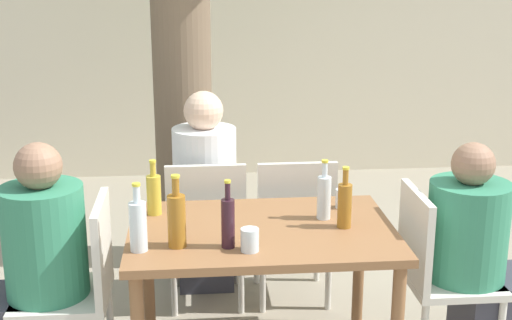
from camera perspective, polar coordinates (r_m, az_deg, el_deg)
The scene contains 17 objects.
cafe_building_wall at distance 6.51m, azimuth -2.47°, elevation 10.92°, with size 10.00×0.08×2.80m.
dining_table_front at distance 3.42m, azimuth 0.46°, elevation -6.86°, with size 1.26×0.85×0.74m.
patio_chair_0 at distance 3.51m, azimuth -13.88°, elevation -9.33°, with size 0.44×0.44×0.89m.
patio_chair_1 at distance 3.66m, azimuth 14.15°, elevation -8.26°, with size 0.44×0.44×0.89m.
patio_chair_2 at distance 4.07m, azimuth -4.00°, elevation -5.25°, with size 0.44×0.44×0.89m.
patio_chair_3 at distance 4.11m, azimuth 3.05°, elevation -5.02°, with size 0.44×0.44×0.89m.
person_seated_0 at distance 3.54m, azimuth -17.64°, elevation -8.87°, with size 0.59×0.38×1.18m.
person_seated_1 at distance 3.74m, azimuth 17.56°, elevation -7.89°, with size 0.60×0.39×1.13m.
person_seated_2 at distance 4.26m, azimuth -4.09°, elevation -3.34°, with size 0.37×0.58×1.25m.
wine_bottle_0 at distance 3.13m, azimuth -2.26°, elevation -4.93°, with size 0.06×0.06×0.31m.
oil_cruet_1 at distance 3.57m, azimuth -8.17°, elevation -2.66°, with size 0.07×0.07×0.28m.
amber_bottle_2 at distance 3.39m, azimuth 7.10°, elevation -3.51°, with size 0.07×0.07×0.30m.
water_bottle_3 at distance 3.14m, azimuth -9.42°, elevation -5.12°, with size 0.08×0.08×0.31m.
water_bottle_4 at distance 3.49m, azimuth 5.46°, elevation -2.89°, with size 0.07×0.07×0.30m.
amber_bottle_5 at distance 3.15m, azimuth -6.37°, elevation -4.72°, with size 0.08×0.08×0.33m.
drinking_glass_0 at distance 3.66m, azimuth 6.84°, elevation -3.08°, with size 0.06×0.06×0.10m.
drinking_glass_1 at distance 3.12m, azimuth -0.50°, elevation -6.41°, with size 0.08×0.08×0.10m.
Camera 1 is at (-0.31, -3.14, 1.98)m, focal length 50.00 mm.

